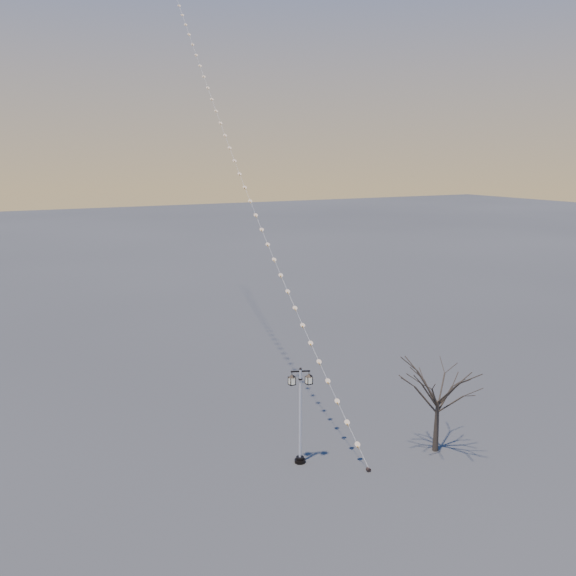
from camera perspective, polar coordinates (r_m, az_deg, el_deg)
ground at (r=27.02m, az=5.94°, el=-17.71°), size 300.00×300.00×0.00m
street_lamp at (r=27.28m, az=1.16°, el=-11.47°), size 1.09×0.66×4.50m
bare_tree at (r=28.92m, az=13.98°, el=-9.10°), size 2.70×2.70×4.49m
kite_train at (r=40.68m, az=-4.86°, el=13.42°), size 3.53×35.96×28.92m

